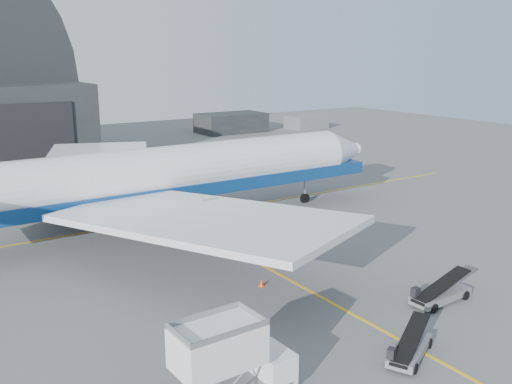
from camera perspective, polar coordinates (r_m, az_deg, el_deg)
ground at (r=42.82m, az=3.56°, el=-8.88°), size 200.00×200.00×0.00m
taxi_lines at (r=52.83m, az=-4.72°, el=-4.42°), size 80.00×42.12×0.02m
distant_bldg_a at (r=121.69m, az=-2.48°, el=6.00°), size 14.00×8.00×4.00m
distant_bldg_b at (r=128.03m, az=5.03°, el=6.35°), size 8.00×6.00×2.80m
airliner at (r=54.50m, az=-9.79°, el=1.54°), size 51.95×50.37×18.23m
catering_truck at (r=28.04m, az=-2.82°, el=-16.89°), size 6.35×2.58×4.32m
pushback_tug at (r=49.52m, az=0.89°, el=-4.77°), size 4.24×2.65×1.90m
belt_loader_a at (r=33.80m, az=15.09°, el=-14.88°), size 4.52×3.22×1.74m
belt_loader_b at (r=41.04m, az=17.91°, el=-9.70°), size 5.08×1.98×1.92m
traffic_cone at (r=41.71m, az=0.55°, el=-9.10°), size 0.37×0.37×0.54m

